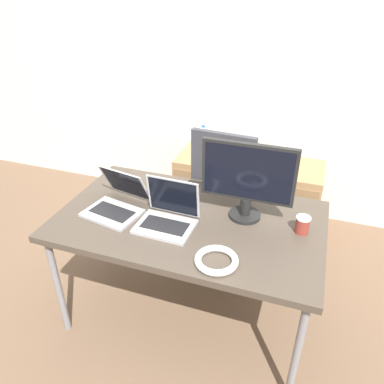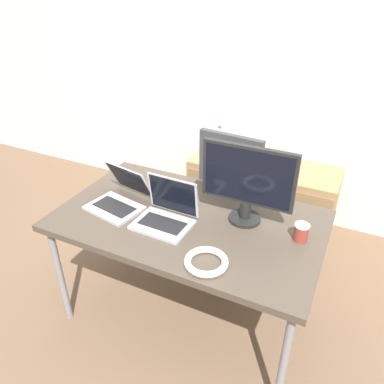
# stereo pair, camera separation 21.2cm
# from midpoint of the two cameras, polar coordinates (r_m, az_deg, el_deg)

# --- Properties ---
(ground_plane) EXTENTS (14.00, 14.00, 0.00)m
(ground_plane) POSITION_cam_midpoint_polar(r_m,az_deg,el_deg) (2.67, 1.93, -17.70)
(ground_plane) COLOR brown
(wall_back) EXTENTS (10.00, 0.05, 2.60)m
(wall_back) POSITION_cam_midpoint_polar(r_m,az_deg,el_deg) (3.28, 13.64, 17.57)
(wall_back) COLOR silver
(wall_back) RESTS_ON ground_plane
(desk) EXTENTS (1.52, 0.90, 0.77)m
(desk) POSITION_cam_midpoint_polar(r_m,az_deg,el_deg) (2.19, 2.26, -5.13)
(desk) COLOR #473D33
(desk) RESTS_ON ground_plane
(office_chair) EXTENTS (0.56, 0.58, 1.11)m
(office_chair) POSITION_cam_midpoint_polar(r_m,az_deg,el_deg) (2.88, 9.03, -2.91)
(office_chair) COLOR #232326
(office_chair) RESTS_ON ground_plane
(cabinet_left) EXTENTS (0.41, 0.48, 0.59)m
(cabinet_left) POSITION_cam_midpoint_polar(r_m,az_deg,el_deg) (3.48, 5.66, 1.12)
(cabinet_left) COLOR #99754C
(cabinet_left) RESTS_ON ground_plane
(cabinet_right) EXTENTS (0.41, 0.48, 0.59)m
(cabinet_right) POSITION_cam_midpoint_polar(r_m,az_deg,el_deg) (3.33, 19.21, -2.02)
(cabinet_right) COLOR #99754C
(cabinet_right) RESTS_ON ground_plane
(water_bottle) EXTENTS (0.07, 0.07, 0.28)m
(water_bottle) POSITION_cam_midpoint_polar(r_m,az_deg,el_deg) (3.29, 6.04, 7.56)
(water_bottle) COLOR silver
(water_bottle) RESTS_ON cabinet_left
(laptop_left) EXTENTS (0.35, 0.39, 0.23)m
(laptop_left) POSITION_cam_midpoint_polar(r_m,az_deg,el_deg) (2.27, -8.37, -1.03)
(laptop_left) COLOR #ADADB2
(laptop_left) RESTS_ON desk
(laptop_right) EXTENTS (0.32, 0.27, 0.25)m
(laptop_right) POSITION_cam_midpoint_polar(r_m,az_deg,el_deg) (2.10, -1.10, -3.55)
(laptop_right) COLOR #ADADB2
(laptop_right) RESTS_ON desk
(monitor) EXTENTS (0.52, 0.18, 0.46)m
(monitor) POSITION_cam_midpoint_polar(r_m,az_deg,el_deg) (2.05, 11.42, 1.42)
(monitor) COLOR black
(monitor) RESTS_ON desk
(coffee_cup_white) EXTENTS (0.08, 0.08, 0.10)m
(coffee_cup_white) POSITION_cam_midpoint_polar(r_m,az_deg,el_deg) (2.26, 2.53, -0.90)
(coffee_cup_white) COLOR white
(coffee_cup_white) RESTS_ON desk
(coffee_cup_brown) EXTENTS (0.08, 0.08, 0.10)m
(coffee_cup_brown) POSITION_cam_midpoint_polar(r_m,az_deg,el_deg) (2.08, 19.13, -5.92)
(coffee_cup_brown) COLOR maroon
(coffee_cup_brown) RESTS_ON desk
(cable_coil) EXTENTS (0.22, 0.22, 0.03)m
(cable_coil) POSITION_cam_midpoint_polar(r_m,az_deg,el_deg) (1.85, 5.52, -10.63)
(cable_coil) COLOR white
(cable_coil) RESTS_ON desk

